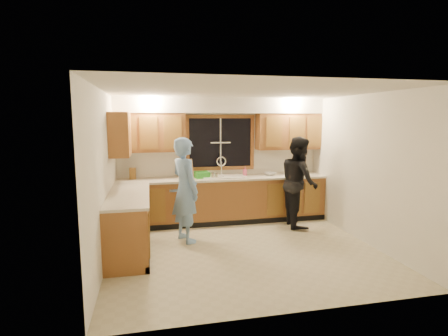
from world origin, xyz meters
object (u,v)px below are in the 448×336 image
at_px(knife_block, 133,173).
at_px(soap_bottle, 245,171).
at_px(woman, 299,182).
at_px(stove, 127,235).
at_px(man, 185,190).
at_px(dishwasher, 182,204).
at_px(dish_crate, 202,175).
at_px(bowl, 270,174).
at_px(sink, 223,180).

distance_m(knife_block, soap_bottle, 2.27).
relative_size(woman, knife_block, 7.99).
relative_size(stove, man, 0.50).
height_order(dishwasher, dish_crate, dish_crate).
bearing_deg(dishwasher, man, -91.27).
xyz_separation_m(stove, bowl, (2.80, 1.87, 0.50)).
height_order(knife_block, dish_crate, knife_block).
relative_size(knife_block, bowl, 0.92).
xyz_separation_m(dish_crate, bowl, (1.44, 0.04, -0.03)).
xyz_separation_m(man, woman, (2.26, 0.40, -0.01)).
bearing_deg(man, bowl, -83.69).
xyz_separation_m(soap_bottle, bowl, (0.51, -0.10, -0.06)).
bearing_deg(woman, dish_crate, 80.41).
relative_size(stove, knife_block, 4.10).
xyz_separation_m(man, knife_block, (-0.91, 1.14, 0.14)).
bearing_deg(man, soap_bottle, -72.98).
height_order(sink, dishwasher, sink).
bearing_deg(sink, soap_bottle, 16.50).
xyz_separation_m(man, bowl, (1.87, 1.02, 0.06)).
xyz_separation_m(dishwasher, woman, (2.23, -0.55, 0.47)).
bearing_deg(bowl, stove, -146.21).
bearing_deg(dishwasher, sink, 0.99).
bearing_deg(man, dishwasher, -23.57).
height_order(woman, dish_crate, woman).
distance_m(sink, man, 1.30).
relative_size(sink, soap_bottle, 4.73).
bearing_deg(dishwasher, bowl, 2.01).
relative_size(man, dish_crate, 6.65).
height_order(dish_crate, bowl, dish_crate).
xyz_separation_m(woman, bowl, (-0.38, 0.62, 0.07)).
distance_m(dishwasher, dish_crate, 0.71).
xyz_separation_m(woman, knife_block, (-3.16, 0.74, 0.15)).
height_order(stove, man, man).
distance_m(dishwasher, bowl, 1.93).
height_order(sink, knife_block, sink).
xyz_separation_m(sink, man, (-0.87, -0.97, 0.03)).
distance_m(sink, stove, 2.60).
bearing_deg(knife_block, soap_bottle, 2.72).
bearing_deg(sink, bowl, 2.87).
height_order(dishwasher, bowl, bowl).
relative_size(man, bowl, 7.49).
relative_size(sink, bowl, 3.61).
height_order(dishwasher, stove, stove).
distance_m(dish_crate, soap_bottle, 0.94).
relative_size(knife_block, soap_bottle, 1.21).
relative_size(dish_crate, bowl, 1.13).
relative_size(stove, dish_crate, 3.36).
xyz_separation_m(dish_crate, soap_bottle, (0.93, 0.14, 0.03)).
xyz_separation_m(stove, knife_block, (0.02, 1.99, 0.58)).
distance_m(sink, woman, 1.50).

